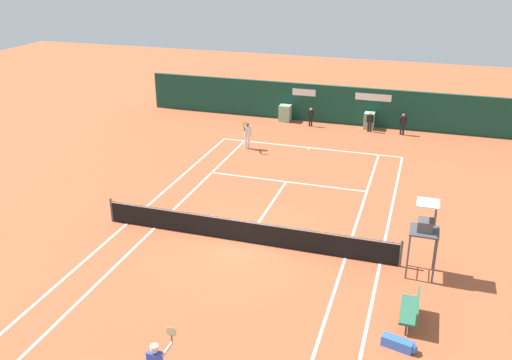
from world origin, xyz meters
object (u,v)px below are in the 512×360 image
Objects in this scene: equipment_bag at (400,345)px; tennis_ball_by_sideline at (236,164)px; player_on_baseline at (247,133)px; ball_kid_right_post at (370,121)px; ball_kid_centre_post at (403,123)px; umpire_chair at (425,228)px; player_bench at (412,308)px; tennis_ball_mid_court at (348,221)px; ball_kid_left_post at (311,116)px.

equipment_bag is 15.78m from tennis_ball_by_sideline.
ball_kid_right_post is (6.36, 5.35, -0.20)m from player_on_baseline.
equipment_bag is at bearing 99.93° from ball_kid_right_post.
ball_kid_centre_post is 20.03× the size of tennis_ball_by_sideline.
player_on_baseline is at bearing 43.27° from umpire_chair.
equipment_bag is (-0.21, -1.40, -0.35)m from player_bench.
player_on_baseline is at bearing 95.01° from tennis_ball_by_sideline.
ball_kid_right_post reaches higher than tennis_ball_by_sideline.
ball_kid_right_post is (-3.39, 20.45, 0.57)m from equipment_bag.
ball_kid_centre_post is at bearing -173.91° from player_on_baseline.
ball_kid_centre_post reaches higher than tennis_ball_by_sideline.
tennis_ball_by_sideline is 8.41m from tennis_ball_mid_court.
player_on_baseline reaches higher than ball_kid_right_post.
ball_kid_right_post reaches higher than equipment_bag.
umpire_chair is at bearing 116.03° from ball_kid_left_post.
ball_kid_centre_post is (2.01, 0.00, 0.05)m from ball_kid_right_post.
ball_kid_left_post is at bearing 73.43° from tennis_ball_by_sideline.
ball_kid_right_post is at bearing 52.06° from tennis_ball_by_sideline.
ball_kid_right_post is 18.76× the size of tennis_ball_by_sideline.
player_on_baseline is 1.46× the size of ball_kid_left_post.
umpire_chair is 2.23× the size of ball_kid_right_post.
ball_kid_left_post is (-7.55, 16.10, -1.15)m from umpire_chair.
player_on_baseline reaches higher than equipment_bag.
ball_kid_right_post reaches higher than ball_kid_left_post.
player_bench is 23.00× the size of tennis_ball_by_sideline.
ball_kid_centre_post reaches higher than equipment_bag.
equipment_bag is 0.78× the size of ball_kid_centre_post.
player_bench is at bearing 112.13° from ball_kid_left_post.
umpire_chair is 1.57× the size of player_on_baseline.
player_on_baseline is 10.30m from tennis_ball_mid_court.
ball_kid_centre_post is (-1.74, 16.10, -1.08)m from umpire_chair.
tennis_ball_by_sideline is at bearing 144.07° from tennis_ball_mid_court.
player_on_baseline is 1.32× the size of ball_kid_centre_post.
umpire_chair is 4.69m from equipment_bag.
ball_kid_right_post is 0.94× the size of ball_kid_centre_post.
ball_kid_left_post is at bearing -142.10° from player_on_baseline.
player_bench is 0.87× the size of player_on_baseline.
equipment_bag is at bearing -70.37° from tennis_ball_mid_court.
equipment_bag reaches higher than tennis_ball_mid_court.
ball_kid_left_post is 18.18× the size of tennis_ball_mid_court.
player_on_baseline is at bearing 122.87° from equipment_bag.
ball_kid_centre_post is at bearing 84.03° from tennis_ball_mid_court.
umpire_chair is at bearing -46.78° from tennis_ball_mid_court.
player_bench is at bearing 101.22° from ball_kid_right_post.
player_on_baseline is 9.94m from ball_kid_centre_post.
ball_kid_centre_post is at bearing -179.10° from ball_kid_left_post.
equipment_bag reaches higher than tennis_ball_by_sideline.
ball_kid_right_post is (-3.75, 16.10, -1.12)m from umpire_chair.
ball_kid_right_post reaches higher than tennis_ball_mid_court.
equipment_bag is 0.84× the size of ball_kid_right_post.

